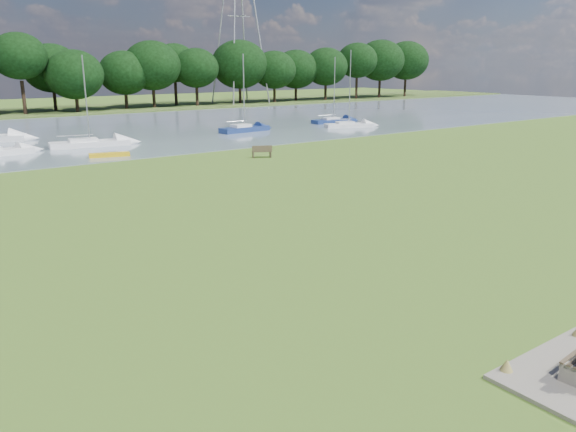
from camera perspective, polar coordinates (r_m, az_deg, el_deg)
ground at (r=23.92m, az=-2.60°, el=-1.99°), size 220.00×220.00×0.00m
river at (r=62.76m, az=-24.54°, el=7.39°), size 220.00×40.00×0.10m
riverbank_bench at (r=43.86m, az=-2.67°, el=6.56°), size 1.62×1.08×0.97m
kayak at (r=46.20m, az=-17.68°, el=5.95°), size 3.13×1.48×0.31m
tree_line at (r=89.56m, az=-23.35°, el=13.93°), size 159.54×9.70×11.74m
sailboat_0 at (r=52.68m, az=-19.57°, el=7.14°), size 6.87×2.87×7.74m
sailboat_2 at (r=69.95m, az=4.62°, el=9.75°), size 5.79×2.09×7.80m
sailboat_8 at (r=60.62m, az=-4.49°, el=8.99°), size 5.86×2.24×8.01m
sailboat_9 at (r=65.26m, az=6.15°, el=9.31°), size 5.76×3.39×8.50m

